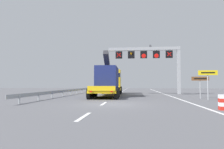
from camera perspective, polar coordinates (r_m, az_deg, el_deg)
name	(u,v)px	position (r m, az deg, el deg)	size (l,w,h in m)	color
ground	(111,104)	(15.62, -0.33, -8.21)	(112.00, 112.00, 0.00)	#5B5B60
lane_markings	(122,91)	(41.18, 2.92, -4.69)	(0.20, 65.88, 0.01)	silver
edge_line_right	(169,96)	(27.84, 15.42, -5.63)	(0.20, 63.00, 0.01)	silver
overhead_lane_gantry	(153,56)	(30.04, 11.19, 4.93)	(10.38, 0.90, 7.07)	#9EA0A5
heavy_haul_truck_yellow	(110,80)	(27.53, -0.68, -1.62)	(3.30, 14.11, 5.30)	yellow
exit_sign_yellow	(208,77)	(21.33, 24.99, -0.69)	(1.74, 0.15, 2.80)	#9EA0A5
tourist_info_sign_brown	(200,82)	(23.40, 23.22, -1.82)	(1.77, 0.15, 2.27)	#9EA0A5
guardrail_left	(66,91)	(27.76, -12.50, -4.52)	(0.13, 25.68, 0.76)	#999EA3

